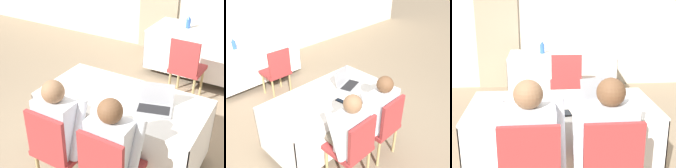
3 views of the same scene
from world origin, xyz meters
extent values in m
cube|color=beige|center=(0.00, 3.09, 1.35)|extent=(12.00, 0.06, 2.70)
cube|color=gray|center=(-0.93, 3.03, 1.33)|extent=(0.75, 0.04, 2.65)
cube|color=white|center=(0.00, 0.00, 0.75)|extent=(1.68, 0.84, 0.02)
cube|color=white|center=(0.00, -0.41, 0.43)|extent=(1.68, 0.01, 0.62)
cube|color=white|center=(0.00, 0.41, 0.43)|extent=(1.68, 0.01, 0.62)
cube|color=white|center=(-0.84, 0.00, 0.43)|extent=(0.01, 0.84, 0.62)
cube|color=white|center=(0.84, 0.00, 0.43)|extent=(0.01, 0.84, 0.62)
cube|color=white|center=(0.16, 2.34, 0.75)|extent=(1.68, 0.84, 0.02)
cube|color=white|center=(0.16, 1.93, 0.43)|extent=(1.68, 0.01, 0.62)
cube|color=white|center=(0.16, 2.76, 0.43)|extent=(1.68, 0.01, 0.62)
cube|color=white|center=(-0.68, 2.34, 0.43)|extent=(0.01, 0.84, 0.62)
cube|color=white|center=(1.00, 2.34, 0.43)|extent=(0.01, 0.84, 0.62)
cylinder|color=#333333|center=(0.16, 2.34, 0.06)|extent=(0.06, 0.06, 0.12)
cube|color=#99999E|center=(0.37, -0.07, 0.77)|extent=(0.39, 0.30, 0.02)
cube|color=black|center=(0.37, -0.07, 0.78)|extent=(0.33, 0.23, 0.00)
cube|color=#99999E|center=(0.33, 0.05, 0.88)|extent=(0.34, 0.15, 0.20)
cube|color=black|center=(0.33, 0.05, 0.88)|extent=(0.30, 0.12, 0.18)
cube|color=black|center=(0.02, -0.24, 0.76)|extent=(0.08, 0.14, 0.01)
cube|color=#192333|center=(0.02, -0.24, 0.77)|extent=(0.07, 0.13, 0.00)
cube|color=white|center=(-0.08, 0.20, 0.76)|extent=(0.29, 0.34, 0.00)
cube|color=white|center=(0.18, -0.22, 0.76)|extent=(0.25, 0.32, 0.00)
cube|color=white|center=(0.57, 0.06, 0.76)|extent=(0.30, 0.35, 0.00)
cylinder|color=#2D5BB7|center=(-0.14, 2.39, 0.83)|extent=(0.07, 0.07, 0.15)
cone|color=#2D5BB7|center=(-0.14, 2.39, 0.93)|extent=(0.06, 0.06, 0.06)
cylinder|color=silver|center=(-0.14, 2.39, 0.96)|extent=(0.03, 0.03, 0.01)
cube|color=#9E3333|center=(-0.28, -0.85, 0.70)|extent=(0.40, 0.04, 0.45)
cube|color=#9E3333|center=(0.28, -0.85, 0.70)|extent=(0.40, 0.04, 0.45)
cylinder|color=tan|center=(0.35, 1.74, 0.21)|extent=(0.04, 0.04, 0.43)
cylinder|color=tan|center=(0.00, 1.75, 0.21)|extent=(0.04, 0.04, 0.43)
cylinder|color=tan|center=(0.34, 1.39, 0.21)|extent=(0.04, 0.04, 0.43)
cylinder|color=tan|center=(-0.01, 1.40, 0.21)|extent=(0.04, 0.04, 0.43)
cube|color=#9E3333|center=(0.17, 1.57, 0.45)|extent=(0.45, 0.45, 0.05)
cube|color=#9E3333|center=(0.17, 1.37, 0.70)|extent=(0.41, 0.05, 0.45)
cylinder|color=#665B4C|center=(-0.19, -0.52, 0.54)|extent=(0.13, 0.42, 0.13)
cylinder|color=#665B4C|center=(-0.37, -0.52, 0.54)|extent=(0.13, 0.42, 0.13)
cube|color=silver|center=(-0.28, -0.70, 0.74)|extent=(0.36, 0.22, 0.52)
cylinder|color=silver|center=(-0.07, -0.66, 0.74)|extent=(0.08, 0.26, 0.54)
cylinder|color=silver|center=(-0.49, -0.66, 0.74)|extent=(0.08, 0.26, 0.54)
sphere|color=#8C6647|center=(-0.28, -0.70, 1.09)|extent=(0.20, 0.20, 0.20)
cylinder|color=#665B4C|center=(0.37, -0.52, 0.54)|extent=(0.13, 0.42, 0.13)
cylinder|color=#665B4C|center=(0.19, -0.52, 0.54)|extent=(0.13, 0.42, 0.13)
cube|color=silver|center=(0.28, -0.70, 0.74)|extent=(0.36, 0.22, 0.52)
cylinder|color=silver|center=(0.49, -0.66, 0.74)|extent=(0.08, 0.26, 0.54)
cylinder|color=silver|center=(0.07, -0.66, 0.74)|extent=(0.08, 0.26, 0.54)
sphere|color=brown|center=(0.28, -0.70, 1.09)|extent=(0.20, 0.20, 0.20)
camera|label=1|loc=(1.29, -2.35, 2.40)|focal=50.00mm
camera|label=2|loc=(-1.86, -2.07, 2.53)|focal=40.00mm
camera|label=3|loc=(-0.20, -2.65, 1.74)|focal=50.00mm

